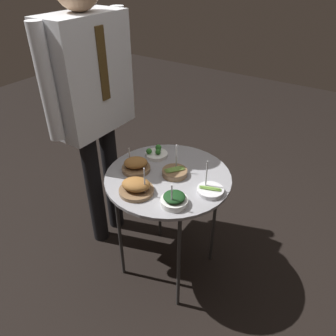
% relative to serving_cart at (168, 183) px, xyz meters
% --- Properties ---
extents(ground_plane, '(8.00, 8.00, 0.00)m').
position_rel_serving_cart_xyz_m(ground_plane, '(0.00, 0.00, -0.67)').
color(ground_plane, black).
extents(serving_cart, '(0.68, 0.68, 0.72)m').
position_rel_serving_cart_xyz_m(serving_cart, '(0.00, 0.00, 0.00)').
color(serving_cart, '#939399').
rests_on(serving_cart, ground_plane).
extents(bowl_roast_center, '(0.16, 0.16, 0.13)m').
position_rel_serving_cart_xyz_m(bowl_roast_center, '(-0.05, 0.18, 0.08)').
color(bowl_roast_center, brown).
rests_on(bowl_roast_center, serving_cart).
extents(bowl_asparagus_mid_left, '(0.14, 0.14, 0.17)m').
position_rel_serving_cart_xyz_m(bowl_asparagus_mid_left, '(0.03, -0.03, 0.07)').
color(bowl_asparagus_mid_left, brown).
rests_on(bowl_asparagus_mid_left, serving_cart).
extents(bowl_spinach_mid_right, '(0.13, 0.13, 0.14)m').
position_rel_serving_cart_xyz_m(bowl_spinach_mid_right, '(-0.18, -0.16, 0.08)').
color(bowl_spinach_mid_right, white).
rests_on(bowl_spinach_mid_right, serving_cart).
extents(bowl_roast_back_right, '(0.17, 0.17, 0.16)m').
position_rel_serving_cart_xyz_m(bowl_roast_back_right, '(-0.21, 0.05, 0.09)').
color(bowl_roast_back_right, brown).
rests_on(bowl_roast_back_right, serving_cart).
extents(bowl_asparagus_front_right, '(0.14, 0.14, 0.17)m').
position_rel_serving_cart_xyz_m(bowl_asparagus_front_right, '(-0.00, -0.26, 0.07)').
color(bowl_asparagus_front_right, silver).
rests_on(bowl_asparagus_front_right, serving_cart).
extents(bowl_broccoli_front_left, '(0.13, 0.13, 0.06)m').
position_rel_serving_cart_xyz_m(bowl_broccoli_front_left, '(0.13, 0.17, 0.07)').
color(bowl_broccoli_front_left, white).
rests_on(bowl_broccoli_front_left, serving_cart).
extents(waiter_figure, '(0.63, 0.24, 1.71)m').
position_rel_serving_cart_xyz_m(waiter_figure, '(0.03, 0.55, 0.41)').
color(waiter_figure, black).
rests_on(waiter_figure, ground_plane).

